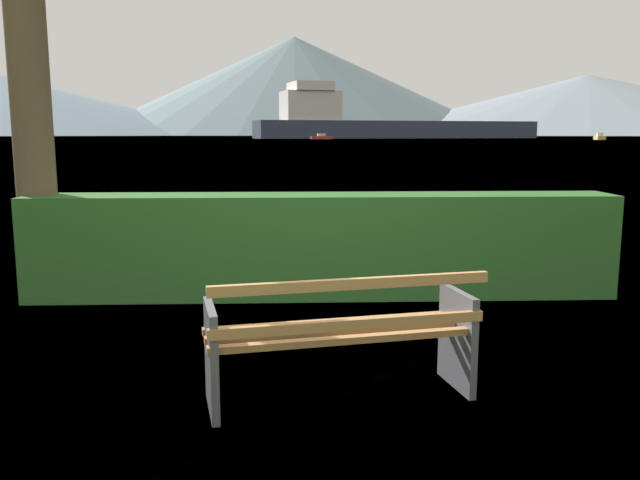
{
  "coord_description": "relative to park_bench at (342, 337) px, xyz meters",
  "views": [
    {
      "loc": [
        -0.28,
        -4.12,
        1.72
      ],
      "look_at": [
        0.0,
        3.26,
        0.52
      ],
      "focal_mm": 36.88,
      "sensor_mm": 36.0,
      "label": 1
    }
  ],
  "objects": [
    {
      "name": "hedge_row",
      "position": [
        -0.01,
        2.83,
        0.12
      ],
      "size": [
        6.16,
        0.66,
        1.09
      ],
      "primitive_type": "cube",
      "color": "#285B23",
      "rests_on": "ground_plane"
    },
    {
      "name": "park_bench",
      "position": [
        0.0,
        0.0,
        0.0
      ],
      "size": [
        1.82,
        0.9,
        0.87
      ],
      "color": "#A0703F",
      "rests_on": "ground_plane"
    },
    {
      "name": "distant_hills",
      "position": [
        13.5,
        575.24,
        32.65
      ],
      "size": [
        872.97,
        440.36,
        87.08
      ],
      "color": "slate",
      "rests_on": "ground_plane"
    },
    {
      "name": "cargo_ship_large",
      "position": [
        27.22,
        212.13,
        4.44
      ],
      "size": [
        96.3,
        37.56,
        17.42
      ],
      "color": "#2D384C",
      "rests_on": "water_surface"
    },
    {
      "name": "ground_plane",
      "position": [
        -0.01,
        0.06,
        -0.43
      ],
      "size": [
        1400.0,
        1400.0,
        0.0
      ],
      "primitive_type": "plane",
      "color": "#567A38"
    },
    {
      "name": "water_surface",
      "position": [
        -0.01,
        308.17,
        -0.43
      ],
      "size": [
        620.0,
        620.0,
        0.0
      ],
      "primitive_type": "plane",
      "color": "#7A99A8",
      "rests_on": "ground_plane"
    },
    {
      "name": "fishing_boat_near",
      "position": [
        78.67,
        164.87,
        0.22
      ],
      "size": [
        3.71,
        7.14,
        1.85
      ],
      "color": "gold",
      "rests_on": "water_surface"
    },
    {
      "name": "sailboat_mid",
      "position": [
        7.42,
        185.64,
        0.15
      ],
      "size": [
        6.33,
        3.09,
        1.62
      ],
      "color": "#B2332D",
      "rests_on": "water_surface"
    }
  ]
}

